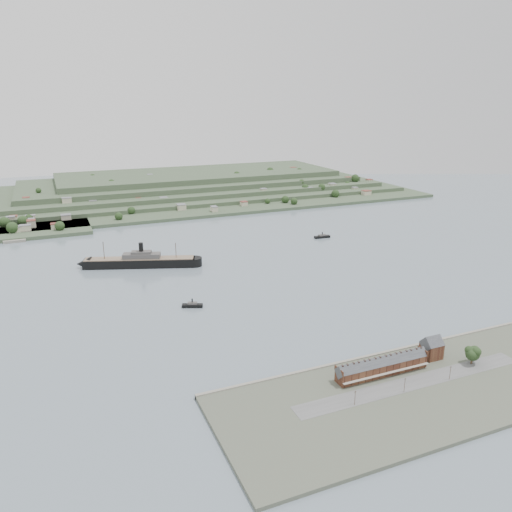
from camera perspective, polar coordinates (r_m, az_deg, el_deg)
name	(u,v)px	position (r m, az deg, el deg)	size (l,w,h in m)	color
ground	(271,278)	(425.20, 1.69, -2.48)	(1400.00, 1400.00, 0.00)	slate
near_shore	(419,389)	(282.67, 18.12, -14.25)	(220.00, 80.00, 2.60)	#4C5142
terrace_row	(382,366)	(286.27, 14.21, -12.09)	(55.60, 9.80, 11.07)	#412117
gabled_building	(432,348)	(310.37, 19.43, -9.86)	(10.40, 10.18, 14.09)	#412117
far_peninsula	(182,188)	(791.99, -8.41, 7.70)	(760.00, 309.00, 30.00)	#32452E
steamship	(137,262)	(462.69, -13.49, -0.63)	(108.65, 47.66, 26.99)	black
tugboat	(192,305)	(368.71, -7.28, -5.59)	(15.43, 9.44, 6.77)	black
ferry_east	(322,236)	(549.41, 7.57, 2.23)	(17.80, 5.81, 6.59)	black
fig_tree	(474,353)	(311.68, 23.60, -10.14)	(9.89, 8.56, 11.03)	#463320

